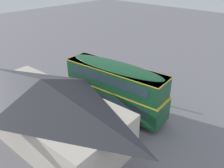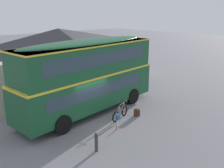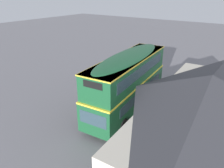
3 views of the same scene
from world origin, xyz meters
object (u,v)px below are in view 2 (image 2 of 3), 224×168
(water_bottle_red_squeeze, at_px, (117,128))
(backpack_on_ground, at_px, (137,112))
(double_decker_bus, at_px, (89,73))
(touring_bicycle, at_px, (120,114))
(water_bottle_clear_plastic, at_px, (117,122))
(kerb_bollard, at_px, (96,142))

(water_bottle_red_squeeze, bearing_deg, backpack_on_ground, 12.85)
(double_decker_bus, height_order, backpack_on_ground, double_decker_bus)
(touring_bicycle, distance_m, water_bottle_red_squeeze, 1.50)
(backpack_on_ground, relative_size, water_bottle_clear_plastic, 2.16)
(backpack_on_ground, xyz_separation_m, water_bottle_red_squeeze, (-2.30, -0.52, -0.15))
(double_decker_bus, xyz_separation_m, water_bottle_red_squeeze, (-0.54, -3.13, -2.54))
(water_bottle_clear_plastic, bearing_deg, touring_bicycle, 31.38)
(kerb_bollard, bearing_deg, water_bottle_clear_plastic, 28.01)
(water_bottle_red_squeeze, bearing_deg, water_bottle_clear_plastic, 44.29)
(double_decker_bus, xyz_separation_m, kerb_bollard, (-2.81, -4.09, -2.15))
(double_decker_bus, bearing_deg, water_bottle_red_squeeze, -99.83)
(touring_bicycle, bearing_deg, kerb_bollard, -151.40)
(touring_bicycle, xyz_separation_m, backpack_on_ground, (1.14, -0.39, -0.11))
(kerb_bollard, bearing_deg, double_decker_bus, 55.46)
(double_decker_bus, bearing_deg, water_bottle_clear_plastic, -89.33)
(water_bottle_red_squeeze, relative_size, kerb_bollard, 0.24)
(water_bottle_red_squeeze, xyz_separation_m, kerb_bollard, (-2.27, -0.95, 0.39))
(water_bottle_clear_plastic, bearing_deg, backpack_on_ground, -1.18)
(backpack_on_ground, height_order, water_bottle_clear_plastic, backpack_on_ground)
(double_decker_bus, relative_size, backpack_on_ground, 20.45)
(water_bottle_clear_plastic, height_order, water_bottle_red_squeeze, water_bottle_clear_plastic)
(double_decker_bus, bearing_deg, touring_bicycle, -74.51)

